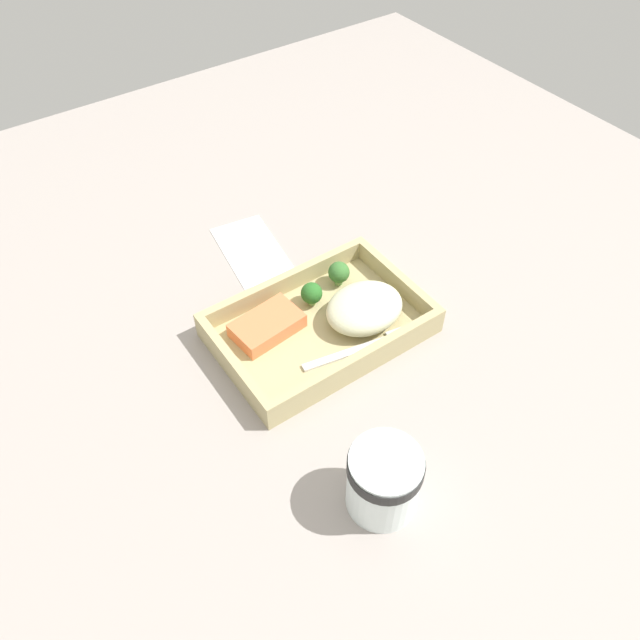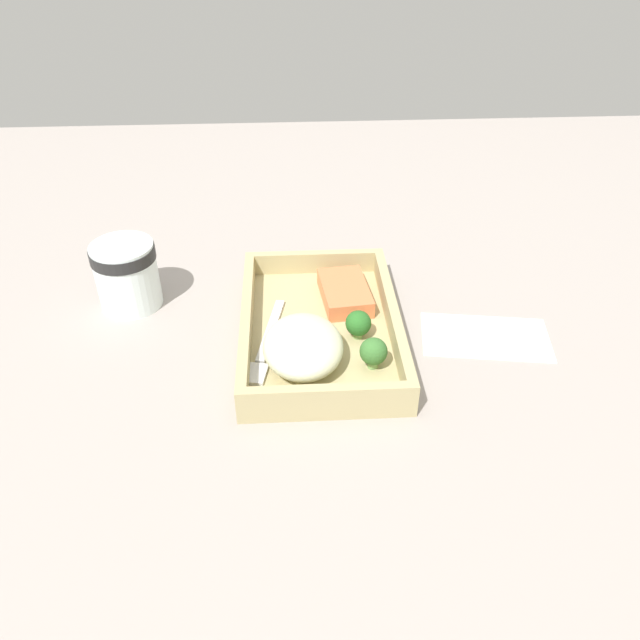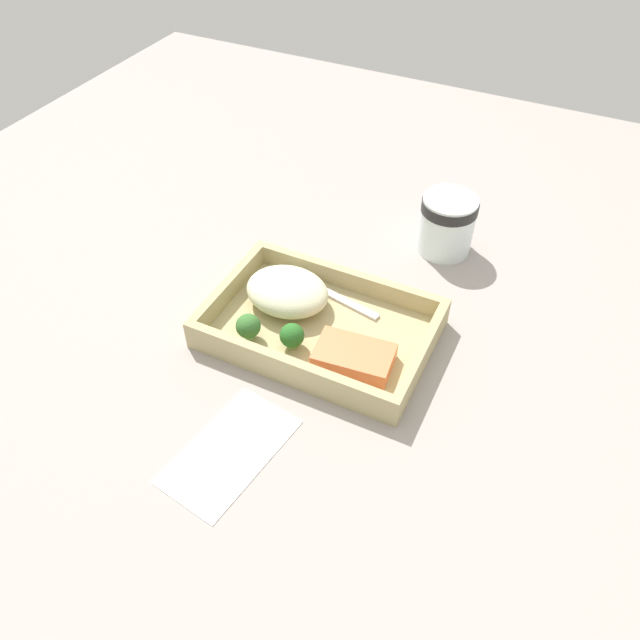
# 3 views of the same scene
# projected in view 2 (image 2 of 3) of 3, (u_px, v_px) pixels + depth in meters

# --- Properties ---
(ground_plane) EXTENTS (1.60, 1.60, 0.02)m
(ground_plane) POSITION_uv_depth(u_px,v_px,m) (320.00, 344.00, 0.78)
(ground_plane) COLOR #9C938C
(takeout_tray) EXTENTS (0.29, 0.19, 0.01)m
(takeout_tray) POSITION_uv_depth(u_px,v_px,m) (320.00, 334.00, 0.77)
(takeout_tray) COLOR tan
(takeout_tray) RESTS_ON ground_plane
(tray_rim) EXTENTS (0.29, 0.19, 0.03)m
(tray_rim) POSITION_uv_depth(u_px,v_px,m) (320.00, 320.00, 0.76)
(tray_rim) COLOR tan
(tray_rim) RESTS_ON takeout_tray
(salmon_fillet) EXTENTS (0.10, 0.07, 0.02)m
(salmon_fillet) POSITION_uv_depth(u_px,v_px,m) (345.00, 293.00, 0.81)
(salmon_fillet) COLOR #EC7646
(salmon_fillet) RESTS_ON takeout_tray
(mashed_potatoes) EXTENTS (0.11, 0.09, 0.05)m
(mashed_potatoes) POSITION_uv_depth(u_px,v_px,m) (303.00, 346.00, 0.71)
(mashed_potatoes) COLOR beige
(mashed_potatoes) RESTS_ON takeout_tray
(broccoli_floret_1) EXTENTS (0.03, 0.03, 0.04)m
(broccoli_floret_1) POSITION_uv_depth(u_px,v_px,m) (358.00, 324.00, 0.74)
(broccoli_floret_1) COLOR #769854
(broccoli_floret_1) RESTS_ON takeout_tray
(broccoli_floret_2) EXTENTS (0.03, 0.03, 0.04)m
(broccoli_floret_2) POSITION_uv_depth(u_px,v_px,m) (373.00, 352.00, 0.70)
(broccoli_floret_2) COLOR #73A05A
(broccoli_floret_2) RESTS_ON takeout_tray
(fork) EXTENTS (0.16, 0.05, 0.00)m
(fork) POSITION_uv_depth(u_px,v_px,m) (266.00, 346.00, 0.74)
(fork) COLOR silver
(fork) RESTS_ON takeout_tray
(paper_cup) EXTENTS (0.08, 0.08, 0.09)m
(paper_cup) POSITION_uv_depth(u_px,v_px,m) (126.00, 272.00, 0.81)
(paper_cup) COLOR white
(paper_cup) RESTS_ON ground_plane
(receipt_slip) EXTENTS (0.11, 0.17, 0.00)m
(receipt_slip) POSITION_uv_depth(u_px,v_px,m) (485.00, 336.00, 0.77)
(receipt_slip) COLOR white
(receipt_slip) RESTS_ON ground_plane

